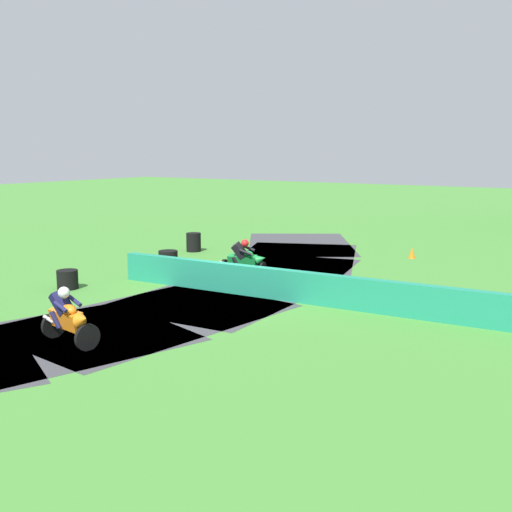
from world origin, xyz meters
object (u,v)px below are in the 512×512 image
(motorcycle_lead_orange, at_px, (68,317))
(tire_stack_mid_b, at_px, (168,259))
(traffic_cone, at_px, (412,253))
(tire_stack_mid_a, at_px, (67,279))
(motorcycle_chase_green, at_px, (245,259))
(tire_stack_far, at_px, (194,242))

(motorcycle_lead_orange, height_order, tire_stack_mid_b, motorcycle_lead_orange)
(traffic_cone, bearing_deg, tire_stack_mid_a, -122.22)
(tire_stack_mid_a, xyz_separation_m, traffic_cone, (7.17, 11.38, -0.08))
(motorcycle_chase_green, distance_m, traffic_cone, 7.76)
(tire_stack_mid_a, distance_m, tire_stack_far, 7.98)
(tire_stack_mid_b, bearing_deg, traffic_cone, 43.80)
(tire_stack_far, height_order, traffic_cone, tire_stack_far)
(tire_stack_mid_b, height_order, traffic_cone, tire_stack_mid_b)
(motorcycle_lead_orange, bearing_deg, traffic_cone, 80.38)
(motorcycle_chase_green, bearing_deg, tire_stack_mid_b, 177.14)
(motorcycle_lead_orange, relative_size, motorcycle_chase_green, 0.99)
(tire_stack_mid_a, distance_m, tire_stack_mid_b, 4.62)
(motorcycle_chase_green, relative_size, tire_stack_mid_a, 2.61)
(tire_stack_mid_a, distance_m, traffic_cone, 13.45)
(tire_stack_mid_b, xyz_separation_m, tire_stack_far, (-1.41, 3.26, 0.10))
(motorcycle_lead_orange, xyz_separation_m, tire_stack_mid_a, (-4.59, 3.81, -0.35))
(tire_stack_far, relative_size, traffic_cone, 1.82)
(tire_stack_mid_a, relative_size, traffic_cone, 1.49)
(motorcycle_chase_green, bearing_deg, tire_stack_mid_a, -129.94)
(traffic_cone, bearing_deg, tire_stack_mid_b, -136.20)
(motorcycle_chase_green, bearing_deg, motorcycle_lead_orange, -83.93)
(motorcycle_lead_orange, distance_m, tire_stack_far, 13.09)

